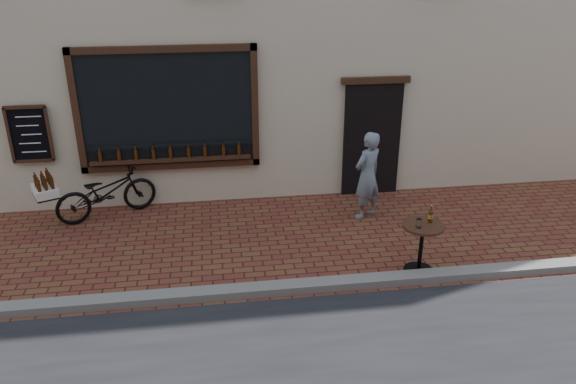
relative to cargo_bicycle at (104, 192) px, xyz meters
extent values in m
plane|color=maroon|center=(3.11, -3.06, -0.48)|extent=(90.00, 90.00, 0.00)
cube|color=slate|center=(3.11, -2.86, -0.42)|extent=(90.00, 0.25, 0.12)
cube|color=black|center=(1.21, 0.39, 1.37)|extent=(3.00, 0.06, 2.00)
cube|color=black|center=(1.21, 0.37, 2.43)|extent=(3.24, 0.10, 0.12)
cube|color=black|center=(1.21, 0.37, 0.31)|extent=(3.24, 0.10, 0.12)
cube|color=black|center=(-0.35, 0.37, 1.37)|extent=(0.12, 0.10, 2.24)
cube|color=black|center=(2.77, 0.37, 1.37)|extent=(0.12, 0.10, 2.24)
cube|color=black|center=(1.21, 0.32, 0.44)|extent=(2.90, 0.16, 0.05)
cube|color=black|center=(5.01, 0.40, 0.62)|extent=(1.10, 0.10, 2.20)
cube|color=black|center=(5.01, 0.37, 1.78)|extent=(1.30, 0.10, 0.12)
cube|color=black|center=(-1.19, 0.38, 1.02)|extent=(0.62, 0.04, 0.92)
cylinder|color=#3D1C07|center=(-0.04, 0.32, 0.56)|extent=(0.06, 0.06, 0.19)
cylinder|color=#3D1C07|center=(0.27, 0.32, 0.56)|extent=(0.06, 0.06, 0.19)
cylinder|color=#3D1C07|center=(0.58, 0.32, 0.56)|extent=(0.06, 0.06, 0.19)
cylinder|color=#3D1C07|center=(0.90, 0.32, 0.56)|extent=(0.06, 0.06, 0.19)
cylinder|color=#3D1C07|center=(1.21, 0.32, 0.56)|extent=(0.06, 0.06, 0.19)
cylinder|color=#3D1C07|center=(1.52, 0.32, 0.56)|extent=(0.06, 0.06, 0.19)
cylinder|color=#3D1C07|center=(1.83, 0.32, 0.56)|extent=(0.06, 0.06, 0.19)
cylinder|color=#3D1C07|center=(2.15, 0.32, 0.56)|extent=(0.06, 0.06, 0.19)
cylinder|color=#3D1C07|center=(2.46, 0.32, 0.56)|extent=(0.06, 0.06, 0.19)
imported|color=black|center=(0.03, 0.02, -0.01)|extent=(1.90, 1.32, 0.95)
cube|color=black|center=(-0.87, -0.40, 0.17)|extent=(0.53, 0.61, 0.03)
cube|color=white|center=(-0.87, -0.40, 0.26)|extent=(0.54, 0.63, 0.15)
cylinder|color=#3D1C07|center=(-0.70, -0.53, 0.43)|extent=(0.06, 0.06, 0.20)
cylinder|color=#3D1C07|center=(-0.79, -0.57, 0.43)|extent=(0.06, 0.06, 0.20)
cylinder|color=#3D1C07|center=(-0.89, -0.62, 0.43)|extent=(0.06, 0.06, 0.20)
cylinder|color=#3D1C07|center=(-0.75, -0.41, 0.43)|extent=(0.06, 0.06, 0.20)
cylinder|color=#3D1C07|center=(-0.85, -0.46, 0.43)|extent=(0.06, 0.06, 0.20)
cylinder|color=#3D1C07|center=(-0.94, -0.50, 0.43)|extent=(0.06, 0.06, 0.20)
cylinder|color=#3D1C07|center=(-0.80, -0.30, 0.43)|extent=(0.06, 0.06, 0.20)
cylinder|color=#3D1C07|center=(-0.90, -0.34, 0.43)|extent=(0.06, 0.06, 0.20)
cylinder|color=#3D1C07|center=(-0.99, -0.39, 0.43)|extent=(0.06, 0.06, 0.20)
cylinder|color=#3D1C07|center=(-0.86, -0.18, 0.43)|extent=(0.06, 0.06, 0.20)
cylinder|color=black|center=(4.95, -2.60, -0.47)|extent=(0.45, 0.45, 0.03)
cylinder|color=black|center=(4.95, -2.60, -0.10)|extent=(0.06, 0.06, 0.71)
cylinder|color=black|center=(4.95, -2.60, 0.28)|extent=(0.61, 0.61, 0.04)
cylinder|color=gold|center=(5.07, -2.54, 0.40)|extent=(0.06, 0.06, 0.06)
cylinder|color=white|center=(4.85, -2.67, 0.37)|extent=(0.08, 0.08, 0.13)
imported|color=slate|center=(4.65, -0.66, 0.32)|extent=(0.70, 0.64, 1.60)
camera|label=1|loc=(1.96, -9.56, 4.01)|focal=35.00mm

